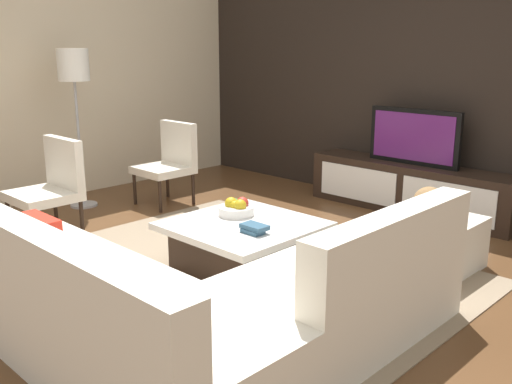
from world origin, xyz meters
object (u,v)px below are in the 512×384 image
floor_lamp (74,75)px  fruit_bowl (237,208)px  media_console (410,188)px  book_stack (254,228)px  television (414,137)px  coffee_table (243,245)px  decorative_ball (429,202)px  ottoman (426,242)px  accent_chair_far (170,158)px  sectional_couch (191,302)px  accent_chair_near (52,182)px

floor_lamp → fruit_bowl: 2.50m
fruit_bowl → media_console: bearing=82.8°
fruit_bowl → book_stack: size_ratio=1.45×
television → coffee_table: (-0.10, -2.30, -0.58)m
television → decorative_ball: size_ratio=4.08×
floor_lamp → ottoman: floor_lamp is taller
television → ottoman: television is taller
media_console → fruit_bowl: size_ratio=7.80×
accent_chair_far → decorative_ball: accent_chair_far is taller
media_console → sectional_couch: size_ratio=0.90×
fruit_bowl → decorative_ball: (1.13, 0.92, 0.08)m
fruit_bowl → book_stack: fruit_bowl is taller
television → coffee_table: size_ratio=0.96×
decorative_ball → book_stack: size_ratio=1.24×
television → floor_lamp: floor_lamp is taller
sectional_couch → accent_chair_near: size_ratio=2.79×
accent_chair_far → media_console: bearing=33.3°
fruit_bowl → ottoman: bearing=39.0°
floor_lamp → accent_chair_far: floor_lamp is taller
media_console → floor_lamp: bearing=-139.5°
sectional_couch → ottoman: 2.06m
floor_lamp → book_stack: bearing=-4.0°
coffee_table → ottoman: size_ratio=1.44×
television → book_stack: 2.45m
sectional_couch → decorative_ball: size_ratio=10.16×
sectional_couch → floor_lamp: bearing=160.8°
book_stack → media_console: bearing=93.0°
coffee_table → ottoman: bearing=46.9°
media_console → television: (0.00, 0.00, 0.53)m
accent_chair_near → book_stack: (2.05, 0.47, -0.08)m
ottoman → accent_chair_far: (-2.90, -0.21, 0.29)m
book_stack → coffee_table: bearing=152.5°
media_console → accent_chair_near: bearing=-123.7°
ottoman → fruit_bowl: (-1.13, -0.92, 0.24)m
book_stack → sectional_couch: bearing=-67.0°
media_console → coffee_table: (-0.10, -2.30, -0.05)m
fruit_bowl → accent_chair_far: (-1.76, 0.71, 0.05)m
media_console → coffee_table: 2.30m
accent_chair_near → fruit_bowl: 1.78m
television → floor_lamp: (-2.60, -2.22, 0.59)m
accent_chair_far → decorative_ball: size_ratio=3.64×
media_console → decorative_ball: (0.86, -1.27, 0.27)m
coffee_table → accent_chair_far: size_ratio=1.16×
coffee_table → sectional_couch: bearing=-59.0°
media_console → fruit_bowl: 2.22m
television → decorative_ball: 1.56m
decorative_ball → accent_chair_near: bearing=-149.9°
accent_chair_near → ottoman: bearing=34.4°
coffee_table → ottoman: ottoman is taller
media_console → ottoman: size_ratio=3.12×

